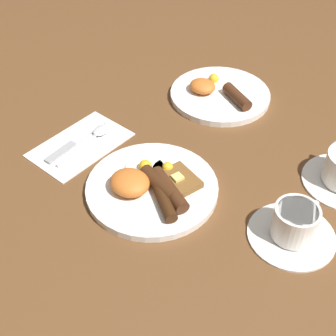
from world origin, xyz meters
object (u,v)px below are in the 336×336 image
(breakfast_plate_far, at_px, (219,94))
(teacup_near, at_px, (294,226))
(breakfast_plate_near, at_px, (152,186))
(knife, at_px, (73,143))
(spoon, at_px, (97,134))

(breakfast_plate_far, xyz_separation_m, teacup_near, (0.35, -0.29, 0.02))
(breakfast_plate_far, bearing_deg, teacup_near, -40.16)
(breakfast_plate_far, height_order, teacup_near, teacup_near)
(breakfast_plate_near, height_order, breakfast_plate_far, breakfast_plate_near)
(breakfast_plate_near, distance_m, teacup_near, 0.28)
(breakfast_plate_near, relative_size, knife, 1.48)
(breakfast_plate_near, relative_size, spoon, 1.56)
(spoon, bearing_deg, knife, 154.71)
(breakfast_plate_far, distance_m, teacup_near, 0.46)
(breakfast_plate_far, xyz_separation_m, knife, (-0.15, -0.36, -0.00))
(spoon, bearing_deg, breakfast_plate_near, -108.67)
(teacup_near, relative_size, knife, 0.90)
(breakfast_plate_near, relative_size, teacup_near, 1.65)
(teacup_near, bearing_deg, knife, -172.96)
(knife, bearing_deg, spoon, -23.08)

